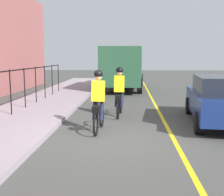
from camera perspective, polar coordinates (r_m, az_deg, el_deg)
name	(u,v)px	position (r m, az deg, el deg)	size (l,w,h in m)	color
ground_plane	(114,139)	(7.79, 0.39, -8.13)	(80.00, 80.00, 0.00)	#434441
lane_line_centre	(174,140)	(7.87, 12.22, -8.13)	(36.00, 0.12, 0.01)	yellow
cyclist_lead	(119,92)	(10.52, 1.47, 1.20)	(1.71, 0.38, 1.83)	black
cyclist_follow	(98,101)	(8.34, -2.71, -0.65)	(1.71, 0.38, 1.83)	black
patrol_sedan	(221,99)	(10.03, 20.78, -0.17)	(4.57, 2.30, 1.58)	navy
box_truck_background	(123,67)	(19.12, 2.30, 6.26)	(6.82, 2.82, 2.78)	#265438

